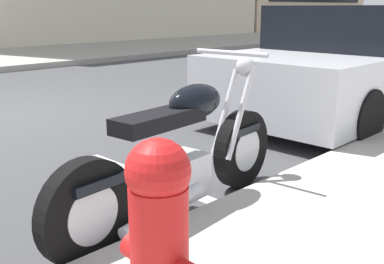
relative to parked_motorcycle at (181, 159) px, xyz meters
name	(u,v)px	position (x,y,z in m)	size (l,w,h in m)	color
sidewalk_far_curb	(216,42)	(12.34, 10.67, -0.36)	(120.00, 5.00, 0.14)	gray
parking_stall_stripe	(168,185)	(0.34, 0.51, -0.42)	(0.12, 2.20, 0.01)	silver
parked_motorcycle	(181,159)	(0.00, 0.00, 0.00)	(2.19, 0.62, 1.11)	black
parked_car_second_in_row	(354,64)	(4.00, 0.74, 0.24)	(4.54, 1.97, 1.44)	silver
fire_hydrant	(159,241)	(-1.07, -0.98, 0.16)	(0.24, 0.36, 0.84)	red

